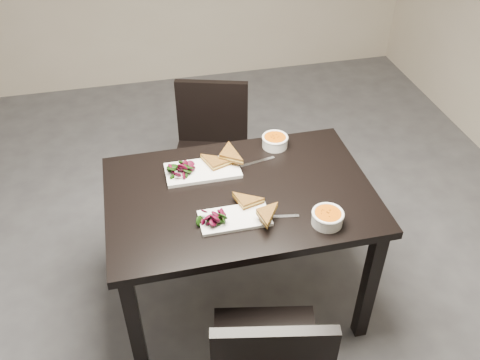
{
  "coord_description": "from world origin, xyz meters",
  "views": [
    {
      "loc": [
        0.03,
        -1.8,
        2.26
      ],
      "look_at": [
        0.43,
        -0.07,
        0.82
      ],
      "focal_mm": 38.76,
      "sensor_mm": 36.0,
      "label": 1
    }
  ],
  "objects_px": {
    "plate_far": "(203,171)",
    "soup_bowl_far": "(275,141)",
    "table": "(240,208)",
    "soup_bowl_near": "(328,217)",
    "plate_near": "(235,218)",
    "chair_far": "(211,146)"
  },
  "relations": [
    {
      "from": "table",
      "to": "soup_bowl_near",
      "type": "height_order",
      "value": "soup_bowl_near"
    },
    {
      "from": "soup_bowl_far",
      "to": "table",
      "type": "bearing_deg",
      "value": -128.96
    },
    {
      "from": "plate_near",
      "to": "soup_bowl_near",
      "type": "bearing_deg",
      "value": -16.14
    },
    {
      "from": "soup_bowl_near",
      "to": "plate_near",
      "type": "bearing_deg",
      "value": 163.86
    },
    {
      "from": "chair_far",
      "to": "soup_bowl_far",
      "type": "distance_m",
      "value": 0.6
    },
    {
      "from": "table",
      "to": "soup_bowl_near",
      "type": "relative_size",
      "value": 8.83
    },
    {
      "from": "chair_far",
      "to": "table",
      "type": "bearing_deg",
      "value": -73.02
    },
    {
      "from": "chair_far",
      "to": "soup_bowl_far",
      "type": "xyz_separation_m",
      "value": [
        0.25,
        -0.45,
        0.3
      ]
    },
    {
      "from": "chair_far",
      "to": "plate_far",
      "type": "distance_m",
      "value": 0.65
    },
    {
      "from": "chair_far",
      "to": "soup_bowl_near",
      "type": "bearing_deg",
      "value": -56.41
    },
    {
      "from": "plate_near",
      "to": "soup_bowl_far",
      "type": "bearing_deg",
      "value": 56.91
    },
    {
      "from": "soup_bowl_far",
      "to": "soup_bowl_near",
      "type": "bearing_deg",
      "value": -84.24
    },
    {
      "from": "soup_bowl_far",
      "to": "chair_far",
      "type": "bearing_deg",
      "value": 119.4
    },
    {
      "from": "table",
      "to": "plate_far",
      "type": "bearing_deg",
      "value": 127.25
    },
    {
      "from": "table",
      "to": "plate_far",
      "type": "xyz_separation_m",
      "value": [
        -0.14,
        0.18,
        0.11
      ]
    },
    {
      "from": "plate_far",
      "to": "soup_bowl_far",
      "type": "distance_m",
      "value": 0.41
    },
    {
      "from": "plate_near",
      "to": "soup_bowl_far",
      "type": "relative_size",
      "value": 2.26
    },
    {
      "from": "table",
      "to": "soup_bowl_far",
      "type": "xyz_separation_m",
      "value": [
        0.25,
        0.31,
        0.13
      ]
    },
    {
      "from": "soup_bowl_near",
      "to": "soup_bowl_far",
      "type": "relative_size",
      "value": 1.03
    },
    {
      "from": "table",
      "to": "chair_far",
      "type": "distance_m",
      "value": 0.78
    },
    {
      "from": "chair_far",
      "to": "soup_bowl_near",
      "type": "xyz_separation_m",
      "value": [
        0.31,
        -1.04,
        0.3
      ]
    },
    {
      "from": "table",
      "to": "soup_bowl_near",
      "type": "distance_m",
      "value": 0.44
    }
  ]
}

